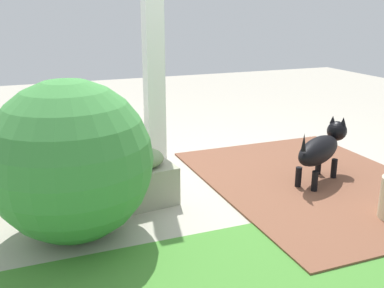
{
  "coord_description": "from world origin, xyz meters",
  "views": [
    {
      "loc": [
        1.54,
        3.57,
        1.52
      ],
      "look_at": [
        0.18,
        0.12,
        0.37
      ],
      "focal_mm": 41.81,
      "sensor_mm": 36.0,
      "label": 1
    }
  ],
  "objects_px": {
    "stone_planter_nearest": "(113,138)",
    "dog": "(321,148)",
    "stone_planter_mid": "(144,178)",
    "porch_pillar": "(154,64)",
    "round_shrub": "(71,161)",
    "terracotta_pot_broad": "(0,160)"
  },
  "relations": [
    {
      "from": "round_shrub",
      "to": "terracotta_pot_broad",
      "type": "height_order",
      "value": "round_shrub"
    },
    {
      "from": "porch_pillar",
      "to": "round_shrub",
      "type": "distance_m",
      "value": 1.27
    },
    {
      "from": "stone_planter_nearest",
      "to": "terracotta_pot_broad",
      "type": "distance_m",
      "value": 1.12
    },
    {
      "from": "porch_pillar",
      "to": "round_shrub",
      "type": "xyz_separation_m",
      "value": [
        0.83,
        0.82,
        -0.5
      ]
    },
    {
      "from": "porch_pillar",
      "to": "stone_planter_mid",
      "type": "relative_size",
      "value": 4.2
    },
    {
      "from": "terracotta_pot_broad",
      "to": "dog",
      "type": "bearing_deg",
      "value": 159.05
    },
    {
      "from": "stone_planter_nearest",
      "to": "round_shrub",
      "type": "bearing_deg",
      "value": 69.35
    },
    {
      "from": "stone_planter_nearest",
      "to": "stone_planter_mid",
      "type": "height_order",
      "value": "stone_planter_nearest"
    },
    {
      "from": "dog",
      "to": "porch_pillar",
      "type": "bearing_deg",
      "value": -25.09
    },
    {
      "from": "stone_planter_nearest",
      "to": "stone_planter_mid",
      "type": "relative_size",
      "value": 0.91
    },
    {
      "from": "stone_planter_nearest",
      "to": "dog",
      "type": "height_order",
      "value": "dog"
    },
    {
      "from": "porch_pillar",
      "to": "stone_planter_nearest",
      "type": "xyz_separation_m",
      "value": [
        0.24,
        -0.73,
        -0.84
      ]
    },
    {
      "from": "terracotta_pot_broad",
      "to": "dog",
      "type": "distance_m",
      "value": 2.84
    },
    {
      "from": "stone_planter_nearest",
      "to": "dog",
      "type": "xyz_separation_m",
      "value": [
        -1.58,
        1.35,
        0.11
      ]
    },
    {
      "from": "stone_planter_mid",
      "to": "dog",
      "type": "relative_size",
      "value": 0.66
    },
    {
      "from": "stone_planter_nearest",
      "to": "terracotta_pot_broad",
      "type": "relative_size",
      "value": 1.18
    },
    {
      "from": "stone_planter_mid",
      "to": "round_shrub",
      "type": "distance_m",
      "value": 0.77
    },
    {
      "from": "stone_planter_nearest",
      "to": "stone_planter_mid",
      "type": "bearing_deg",
      "value": 90.02
    },
    {
      "from": "stone_planter_mid",
      "to": "round_shrub",
      "type": "relative_size",
      "value": 0.46
    },
    {
      "from": "porch_pillar",
      "to": "stone_planter_nearest",
      "type": "height_order",
      "value": "porch_pillar"
    },
    {
      "from": "stone_planter_mid",
      "to": "dog",
      "type": "bearing_deg",
      "value": 173.77
    },
    {
      "from": "terracotta_pot_broad",
      "to": "porch_pillar",
      "type": "bearing_deg",
      "value": 163.49
    }
  ]
}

